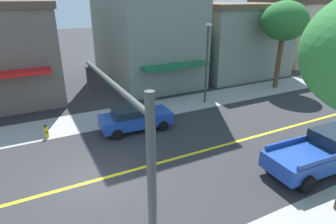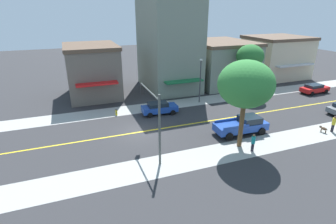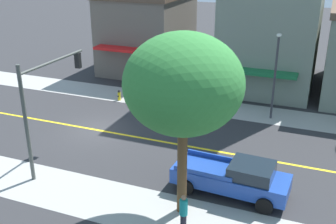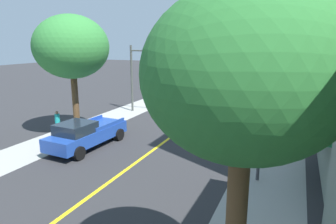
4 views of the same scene
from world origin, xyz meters
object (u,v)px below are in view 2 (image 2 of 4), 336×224
object	(u,v)px
traffic_light_mast	(153,112)
red_sedan_left_curb	(314,88)
pedestrian_teal_shirt	(253,142)
pedestrian_yellow_shirt	(334,124)
street_tree_left_near	(250,57)
blue_pickup_truck	(242,125)
street_tree_right_corner	(246,84)
blue_sedan_left_curb	(159,108)
fire_hydrant	(116,112)
street_lamp	(200,76)
small_dog	(323,129)
parking_meter	(160,102)

from	to	relation	value
traffic_light_mast	red_sedan_left_curb	bearing A→B (deg)	-73.08
pedestrian_teal_shirt	pedestrian_yellow_shirt	xyz separation A→B (m)	(-0.39, 10.60, 0.03)
street_tree_left_near	blue_pickup_truck	distance (m)	14.58
street_tree_right_corner	blue_sedan_left_curb	distance (m)	12.65
fire_hydrant	blue_sedan_left_curb	size ratio (longest dim) A/B	0.19
blue_sedan_left_curb	street_tree_left_near	bearing A→B (deg)	12.62
fire_hydrant	red_sedan_left_curb	bearing A→B (deg)	86.72
street_lamp	blue_pickup_truck	xyz separation A→B (m)	(10.42, -0.28, -2.87)
street_lamp	blue_sedan_left_curb	xyz separation A→B (m)	(2.15, -6.70, -2.98)
pedestrian_teal_shirt	street_lamp	bearing A→B (deg)	8.68
traffic_light_mast	blue_pickup_truck	distance (m)	10.60
fire_hydrant	blue_sedan_left_curb	bearing A→B (deg)	74.42
blue_sedan_left_curb	small_dog	world-z (taller)	blue_sedan_left_curb
pedestrian_teal_shirt	fire_hydrant	bearing A→B (deg)	52.87
street_lamp	blue_pickup_truck	distance (m)	10.81
blue_sedan_left_curb	pedestrian_yellow_shirt	xyz separation A→B (m)	(11.43, 15.67, 0.15)
pedestrian_yellow_shirt	street_lamp	bearing A→B (deg)	-167.12
fire_hydrant	parking_meter	world-z (taller)	parking_meter
red_sedan_left_curb	blue_sedan_left_curb	size ratio (longest dim) A/B	1.04
pedestrian_teal_shirt	street_tree_right_corner	bearing A→B (deg)	38.36
traffic_light_mast	blue_sedan_left_curb	bearing A→B (deg)	-21.67
parking_meter	blue_pickup_truck	xyz separation A→B (m)	(10.01, 5.67, 0.02)
red_sedan_left_curb	parking_meter	bearing A→B (deg)	172.63
street_tree_left_near	blue_sedan_left_curb	size ratio (longest dim) A/B	1.68
fire_hydrant	street_tree_right_corner	bearing A→B (deg)	38.84
fire_hydrant	traffic_light_mast	size ratio (longest dim) A/B	0.14
fire_hydrant	street_tree_left_near	bearing A→B (deg)	93.33
fire_hydrant	street_lamp	world-z (taller)	street_lamp
street_lamp	parking_meter	bearing A→B (deg)	-86.05
pedestrian_yellow_shirt	street_tree_right_corner	bearing A→B (deg)	-115.09
pedestrian_yellow_shirt	small_dog	xyz separation A→B (m)	(-0.26, -1.01, -0.53)
street_lamp	pedestrian_yellow_shirt	xyz separation A→B (m)	(13.58, 8.97, -2.83)
street_tree_left_near	street_tree_right_corner	world-z (taller)	street_tree_right_corner
red_sedan_left_curb	small_dog	xyz separation A→B (m)	(10.84, -10.70, -0.33)
fire_hydrant	parking_meter	size ratio (longest dim) A/B	0.63
parking_meter	red_sedan_left_curb	bearing A→B (deg)	85.20
fire_hydrant	red_sedan_left_curb	world-z (taller)	red_sedan_left_curb
fire_hydrant	blue_pickup_truck	distance (m)	15.06
blue_pickup_truck	small_dog	bearing A→B (deg)	-16.82
parking_meter	small_dog	bearing A→B (deg)	47.16
blue_sedan_left_curb	traffic_light_mast	bearing A→B (deg)	-108.94
street_tree_left_near	blue_pickup_truck	xyz separation A→B (m)	(10.85, -8.41, -4.92)
red_sedan_left_curb	blue_pickup_truck	xyz separation A→B (m)	(7.94, -18.94, 0.16)
blue_sedan_left_curb	pedestrian_teal_shirt	xyz separation A→B (m)	(11.82, 5.07, 0.12)
blue_sedan_left_curb	fire_hydrant	bearing A→B (deg)	167.15
street_tree_right_corner	parking_meter	bearing A→B (deg)	-162.87
blue_pickup_truck	pedestrian_teal_shirt	distance (m)	3.80
street_tree_left_near	pedestrian_yellow_shirt	xyz separation A→B (m)	(14.01, 0.84, -4.88)
street_tree_right_corner	small_dog	bearing A→B (deg)	86.52
street_tree_left_near	pedestrian_yellow_shirt	distance (m)	14.86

